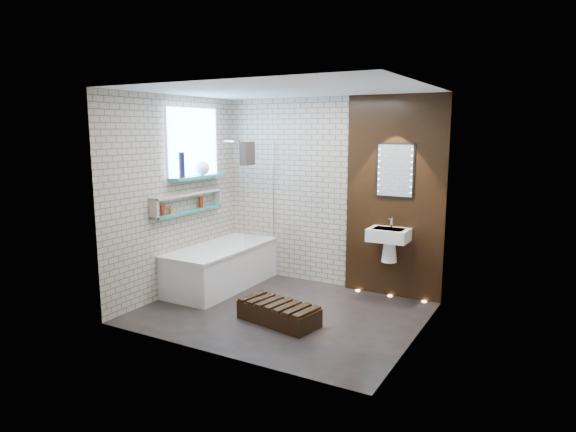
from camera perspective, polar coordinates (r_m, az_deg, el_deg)
The scene contains 15 objects.
ground at distance 6.11m, azimuth -0.70°, elevation -10.90°, with size 3.20×3.20×0.00m, color black.
room_shell at distance 5.78m, azimuth -0.72°, elevation 1.24°, with size 3.24×3.20×2.60m.
walnut_panel at distance 6.57m, azimuth 12.10°, elevation 2.06°, with size 1.30×0.06×2.60m, color black.
clerestory_window at distance 6.91m, azimuth -10.71°, elevation 7.49°, with size 0.18×1.00×0.94m.
display_niche at distance 6.80m, azimuth -11.34°, elevation 1.49°, with size 0.14×1.30×0.26m.
bathtub at distance 7.02m, azimuth -7.59°, elevation -5.72°, with size 0.79×1.74×0.70m.
bath_screen at distance 6.99m, azimuth -3.28°, elevation 2.55°, with size 0.01×0.78×1.40m, color white.
towel at distance 6.69m, azimuth -4.66°, elevation 7.12°, with size 0.09×0.24×0.31m, color black.
shower_head at distance 7.22m, azimuth -5.99°, elevation 8.48°, with size 0.18×0.18×0.02m, color silver.
washbasin at distance 6.47m, azimuth 11.42°, elevation -2.63°, with size 0.50×0.36×0.58m.
led_mirror at distance 6.49m, azimuth 12.11°, elevation 5.08°, with size 0.50×0.02×0.70m.
walnut_step at distance 5.77m, azimuth -1.08°, elevation -11.08°, with size 0.93×0.41×0.21m, color black.
niche_bottles at distance 6.73m, azimuth -11.83°, elevation 1.11°, with size 0.06×0.82×0.15m.
sill_vases at distance 6.88m, azimuth -10.22°, elevation 5.48°, with size 0.19×0.55×0.33m.
floor_uplights at distance 6.79m, azimuth 11.53°, elevation -8.90°, with size 0.96×0.06×0.01m.
Camera 1 is at (2.85, -4.96, 2.16)m, focal length 31.20 mm.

